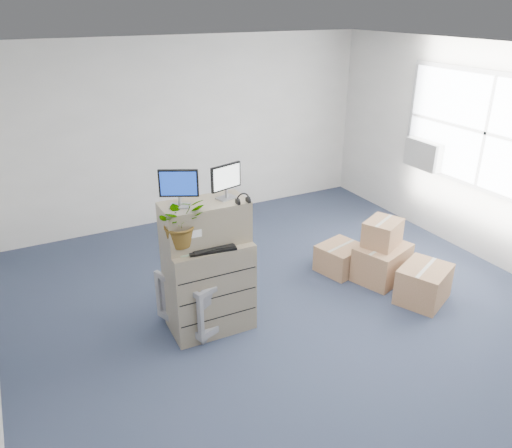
{
  "coord_description": "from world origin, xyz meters",
  "views": [
    {
      "loc": [
        -2.55,
        -3.7,
        3.25
      ],
      "look_at": [
        -0.42,
        0.4,
        1.17
      ],
      "focal_mm": 35.0,
      "sensor_mm": 36.0,
      "label": 1
    }
  ],
  "objects_px": {
    "monitor_right": "(226,180)",
    "keyboard": "(211,248)",
    "water_bottle": "(214,229)",
    "office_chair": "(202,292)",
    "filing_cabinet_lower": "(209,286)",
    "monitor_left": "(179,186)",
    "potted_plant": "(181,228)"
  },
  "relations": [
    {
      "from": "monitor_left",
      "to": "keyboard",
      "type": "xyz_separation_m",
      "value": [
        0.23,
        -0.2,
        -0.63
      ]
    },
    {
      "from": "filing_cabinet_lower",
      "to": "potted_plant",
      "type": "xyz_separation_m",
      "value": [
        -0.29,
        -0.08,
        0.77
      ]
    },
    {
      "from": "water_bottle",
      "to": "office_chair",
      "type": "bearing_deg",
      "value": 143.8
    },
    {
      "from": "monitor_left",
      "to": "monitor_right",
      "type": "xyz_separation_m",
      "value": [
        0.49,
        -0.01,
        -0.01
      ]
    },
    {
      "from": "filing_cabinet_lower",
      "to": "keyboard",
      "type": "relative_size",
      "value": 2.13
    },
    {
      "from": "monitor_left",
      "to": "monitor_right",
      "type": "height_order",
      "value": "monitor_left"
    },
    {
      "from": "filing_cabinet_lower",
      "to": "keyboard",
      "type": "bearing_deg",
      "value": -94.75
    },
    {
      "from": "keyboard",
      "to": "office_chair",
      "type": "height_order",
      "value": "keyboard"
    },
    {
      "from": "monitor_right",
      "to": "water_bottle",
      "type": "height_order",
      "value": "monitor_right"
    },
    {
      "from": "monitor_left",
      "to": "filing_cabinet_lower",
      "type": "bearing_deg",
      "value": 14.49
    },
    {
      "from": "keyboard",
      "to": "water_bottle",
      "type": "bearing_deg",
      "value": 65.69
    },
    {
      "from": "monitor_right",
      "to": "keyboard",
      "type": "relative_size",
      "value": 0.75
    },
    {
      "from": "filing_cabinet_lower",
      "to": "office_chair",
      "type": "height_order",
      "value": "filing_cabinet_lower"
    },
    {
      "from": "water_bottle",
      "to": "office_chair",
      "type": "relative_size",
      "value": 0.34
    },
    {
      "from": "water_bottle",
      "to": "keyboard",
      "type": "bearing_deg",
      "value": -122.35
    },
    {
      "from": "filing_cabinet_lower",
      "to": "water_bottle",
      "type": "distance_m",
      "value": 0.63
    },
    {
      "from": "monitor_left",
      "to": "water_bottle",
      "type": "height_order",
      "value": "monitor_left"
    },
    {
      "from": "filing_cabinet_lower",
      "to": "keyboard",
      "type": "xyz_separation_m",
      "value": [
        -0.01,
        -0.14,
        0.51
      ]
    },
    {
      "from": "monitor_left",
      "to": "office_chair",
      "type": "relative_size",
      "value": 0.51
    },
    {
      "from": "monitor_left",
      "to": "water_bottle",
      "type": "bearing_deg",
      "value": 22.34
    },
    {
      "from": "monitor_left",
      "to": "monitor_right",
      "type": "bearing_deg",
      "value": 24.94
    },
    {
      "from": "monitor_left",
      "to": "water_bottle",
      "type": "distance_m",
      "value": 0.62
    },
    {
      "from": "office_chair",
      "to": "monitor_left",
      "type": "bearing_deg",
      "value": -1.21
    },
    {
      "from": "monitor_left",
      "to": "keyboard",
      "type": "height_order",
      "value": "monitor_left"
    },
    {
      "from": "monitor_left",
      "to": "office_chair",
      "type": "height_order",
      "value": "monitor_left"
    },
    {
      "from": "office_chair",
      "to": "water_bottle",
      "type": "bearing_deg",
      "value": 123.21
    },
    {
      "from": "keyboard",
      "to": "potted_plant",
      "type": "xyz_separation_m",
      "value": [
        -0.28,
        0.07,
        0.26
      ]
    },
    {
      "from": "monitor_left",
      "to": "potted_plant",
      "type": "relative_size",
      "value": 0.75
    },
    {
      "from": "filing_cabinet_lower",
      "to": "monitor_right",
      "type": "xyz_separation_m",
      "value": [
        0.24,
        0.04,
        1.13
      ]
    },
    {
      "from": "water_bottle",
      "to": "potted_plant",
      "type": "relative_size",
      "value": 0.5
    },
    {
      "from": "monitor_left",
      "to": "office_chair",
      "type": "distance_m",
      "value": 1.29
    },
    {
      "from": "monitor_right",
      "to": "keyboard",
      "type": "distance_m",
      "value": 0.69
    }
  ]
}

